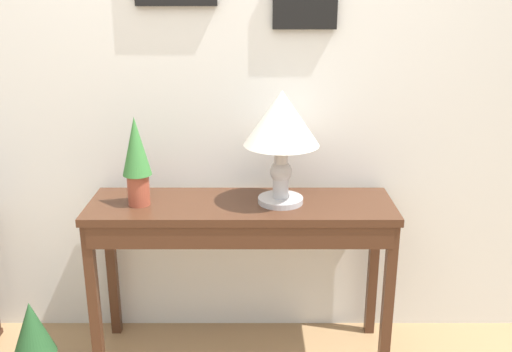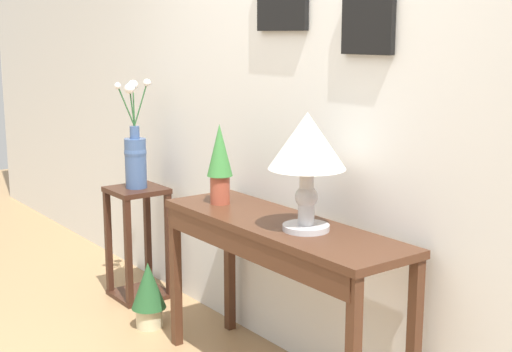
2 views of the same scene
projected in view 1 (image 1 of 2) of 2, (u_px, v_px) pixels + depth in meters
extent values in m
cube|color=silver|center=(218.00, 52.00, 2.63)|extent=(9.00, 0.10, 2.80)
cube|color=black|center=(308.00, 1.00, 2.49)|extent=(0.28, 0.02, 0.24)
cube|color=#8D5696|center=(308.00, 1.00, 2.49)|extent=(0.23, 0.01, 0.19)
cube|color=#472819|center=(243.00, 206.00, 2.55)|extent=(1.35, 0.40, 0.03)
cube|color=#472819|center=(242.00, 237.00, 2.41)|extent=(1.29, 0.03, 0.10)
cube|color=#472819|center=(96.00, 302.00, 2.52)|extent=(0.04, 0.04, 0.74)
cube|color=#472819|center=(390.00, 303.00, 2.51)|extent=(0.04, 0.04, 0.74)
cube|color=#472819|center=(114.00, 267.00, 2.84)|extent=(0.04, 0.04, 0.74)
cube|color=#472819|center=(375.00, 267.00, 2.83)|extent=(0.04, 0.04, 0.74)
cylinder|color=#B7B7BC|center=(283.00, 200.00, 2.54)|extent=(0.20, 0.20, 0.02)
cylinder|color=#B7B7BC|center=(283.00, 185.00, 2.52)|extent=(0.07, 0.07, 0.12)
sphere|color=#B7B7BC|center=(283.00, 171.00, 2.50)|extent=(0.10, 0.10, 0.10)
cylinder|color=#B7B7BC|center=(284.00, 158.00, 2.48)|extent=(0.06, 0.06, 0.12)
cone|color=white|center=(284.00, 118.00, 2.43)|extent=(0.33, 0.33, 0.24)
cylinder|color=#9E4733|center=(141.00, 189.00, 2.51)|extent=(0.10, 0.10, 0.14)
cone|color=#387A38|center=(138.00, 146.00, 2.45)|extent=(0.13, 0.13, 0.25)
cone|color=#235128|center=(35.00, 328.00, 2.55)|extent=(0.19, 0.19, 0.26)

